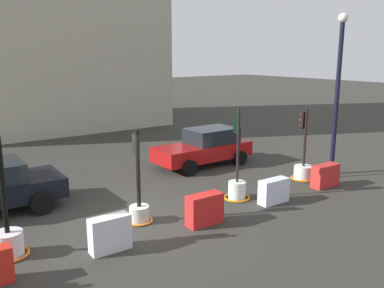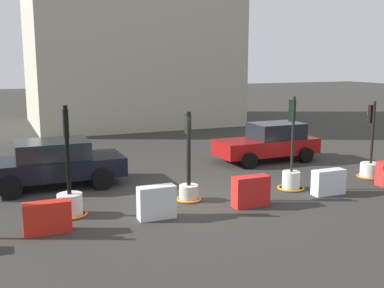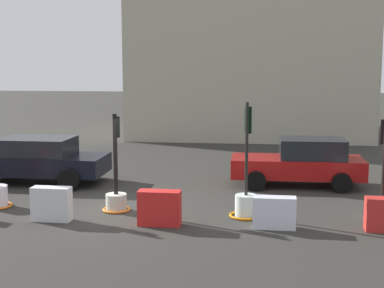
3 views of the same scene
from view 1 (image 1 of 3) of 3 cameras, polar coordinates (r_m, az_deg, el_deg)
name	(u,v)px [view 1 (image 1 of 3)]	position (r m, az deg, el deg)	size (l,w,h in m)	color
ground_plane	(137,220)	(11.85, -7.69, -10.57)	(120.00, 120.00, 0.00)	#302E2A
traffic_light_1	(8,237)	(10.57, -24.42, -11.76)	(0.90, 0.90, 2.94)	silver
traffic_light_2	(139,205)	(11.57, -7.44, -8.47)	(0.75, 0.75, 2.63)	beige
traffic_light_3	(237,184)	(13.32, 6.32, -5.57)	(0.87, 0.87, 2.98)	silver
traffic_light_4	(303,168)	(15.86, 15.32, -3.31)	(0.90, 0.90, 2.69)	silver
construction_barrier_2	(110,234)	(10.11, -11.43, -12.23)	(0.99, 0.40, 0.87)	silver
construction_barrier_3	(205,209)	(11.35, 1.78, -9.16)	(1.05, 0.44, 0.87)	red
construction_barrier_4	(274,191)	(13.18, 11.40, -6.48)	(1.04, 0.40, 0.78)	silver
construction_barrier_5	(325,176)	(15.21, 18.19, -4.24)	(1.08, 0.44, 0.80)	red
car_red_compact	(205,147)	(17.20, 1.85, -0.42)	(4.22, 2.07, 1.55)	#9B1110
building_main_facade	(50,10)	(28.57, -19.35, 17.34)	(12.89, 9.69, 14.65)	#AEAA94
street_lamp_post	(338,84)	(16.36, 19.79, 7.98)	(0.36, 0.36, 6.08)	black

